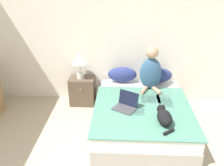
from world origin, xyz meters
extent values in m
cube|color=silver|center=(0.00, 3.13, 1.27)|extent=(6.10, 0.05, 2.55)
cube|color=#9E998E|center=(0.31, 2.11, 0.13)|extent=(1.48, 1.90, 0.25)
cube|color=silver|center=(0.31, 2.11, 0.35)|extent=(1.46, 1.88, 0.20)
cube|color=#4C8470|center=(0.31, 1.92, 0.46)|extent=(1.53, 1.52, 0.02)
cube|color=#5B9384|center=(0.45, 2.28, 0.47)|extent=(0.32, 0.34, 0.01)
cube|color=#5B9384|center=(0.16, 1.87, 0.47)|extent=(0.34, 0.26, 0.01)
cube|color=#5B9384|center=(0.68, 2.21, 0.47)|extent=(0.23, 0.40, 0.01)
ellipsoid|color=navy|center=(-0.03, 2.92, 0.62)|extent=(0.55, 0.23, 0.29)
ellipsoid|color=navy|center=(0.64, 2.92, 0.62)|extent=(0.55, 0.23, 0.29)
ellipsoid|color=#33567A|center=(0.47, 2.65, 0.76)|extent=(0.38, 0.21, 0.58)
sphere|color=tan|center=(0.47, 2.65, 1.15)|extent=(0.21, 0.21, 0.21)
cylinder|color=tan|center=(0.37, 2.52, 0.51)|extent=(0.18, 0.27, 0.07)
cylinder|color=tan|center=(0.58, 2.52, 0.51)|extent=(0.18, 0.27, 0.07)
ellipsoid|color=black|center=(0.57, 1.54, 0.57)|extent=(0.24, 0.35, 0.20)
sphere|color=black|center=(0.55, 1.73, 0.60)|extent=(0.12, 0.12, 0.12)
cone|color=black|center=(0.51, 1.72, 0.65)|extent=(0.06, 0.06, 0.06)
cone|color=black|center=(0.58, 1.73, 0.65)|extent=(0.06, 0.06, 0.06)
cylinder|color=black|center=(0.60, 1.33, 0.49)|extent=(0.17, 0.14, 0.04)
cube|color=#424247|center=(0.01, 1.89, 0.48)|extent=(0.40, 0.36, 0.02)
cube|color=black|center=(0.08, 2.01, 0.60)|extent=(0.31, 0.21, 0.23)
cube|color=brown|center=(-0.80, 2.88, 0.27)|extent=(0.48, 0.36, 0.55)
sphere|color=tan|center=(-0.80, 2.69, 0.39)|extent=(0.03, 0.03, 0.03)
cylinder|color=beige|center=(-0.82, 2.88, 0.59)|extent=(0.14, 0.14, 0.09)
cylinder|color=beige|center=(-0.82, 2.88, 0.75)|extent=(0.02, 0.02, 0.21)
cone|color=white|center=(-0.82, 2.88, 0.95)|extent=(0.31, 0.31, 0.19)
camera|label=1|loc=(-0.02, -1.24, 2.40)|focal=38.00mm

